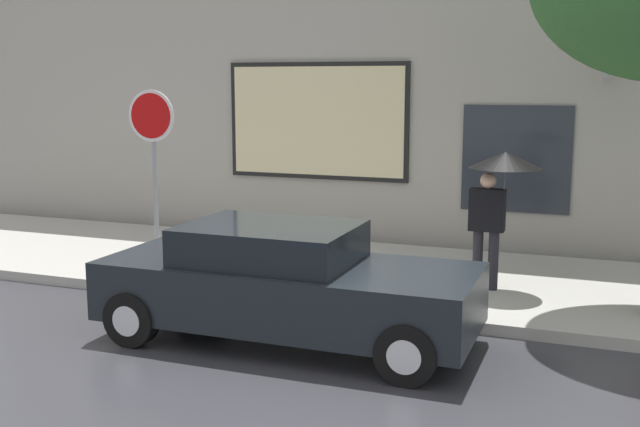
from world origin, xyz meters
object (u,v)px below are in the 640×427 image
at_px(pedestrian_with_umbrella, 499,181).
at_px(parked_car, 285,284).
at_px(stop_sign, 153,144).
at_px(fire_hydrant, 348,268).

bearing_deg(pedestrian_with_umbrella, parked_car, -128.50).
distance_m(parked_car, stop_sign, 3.68).
xyz_separation_m(parked_car, pedestrian_with_umbrella, (2.04, 2.57, 0.98)).
xyz_separation_m(pedestrian_with_umbrella, stop_sign, (-4.93, -0.76, 0.41)).
bearing_deg(fire_hydrant, parked_car, -99.42).
xyz_separation_m(fire_hydrant, stop_sign, (-3.14, 0.29, 1.52)).
bearing_deg(parked_car, fire_hydrant, 80.58).
distance_m(parked_car, pedestrian_with_umbrella, 3.42).
bearing_deg(fire_hydrant, stop_sign, 174.73).
height_order(parked_car, fire_hydrant, parked_car).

